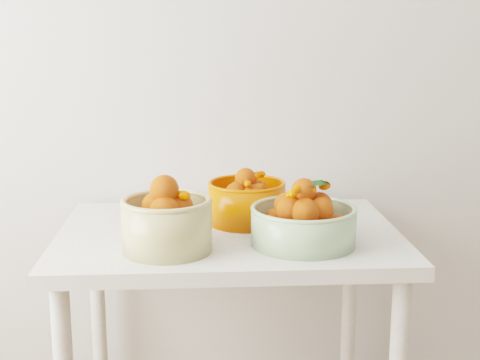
% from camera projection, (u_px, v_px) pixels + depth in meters
% --- Properties ---
extents(table, '(1.00, 0.70, 0.75)m').
position_uv_depth(table, '(229.00, 261.00, 1.99)').
color(table, silver).
rests_on(table, ground).
extents(bowl_cream, '(0.31, 0.31, 0.21)m').
position_uv_depth(bowl_cream, '(167.00, 222.00, 1.77)').
color(bowl_cream, tan).
rests_on(bowl_cream, table).
extents(bowl_green, '(0.29, 0.29, 0.19)m').
position_uv_depth(bowl_green, '(303.00, 222.00, 1.83)').
color(bowl_green, '#98B989').
rests_on(bowl_green, table).
extents(bowl_orange, '(0.30, 0.30, 0.17)m').
position_uv_depth(bowl_orange, '(247.00, 201.00, 2.04)').
color(bowl_orange, '#E74902').
rests_on(bowl_orange, table).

